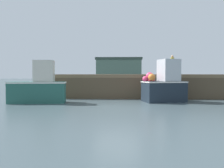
% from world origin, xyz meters
% --- Properties ---
extents(ground, '(120.00, 160.00, 0.10)m').
position_xyz_m(ground, '(0.00, 0.00, -0.05)').
color(ground, '#3D4C51').
extents(pier, '(13.41, 8.25, 1.83)m').
position_xyz_m(pier, '(1.51, 7.92, 1.53)').
color(pier, brown).
rests_on(pier, ground).
extents(fishing_boat_near_left, '(3.70, 1.60, 2.73)m').
position_xyz_m(fishing_boat_near_left, '(-5.04, 1.91, 1.00)').
color(fishing_boat_near_left, '#23564C').
rests_on(fishing_boat_near_left, ground).
extents(fishing_boat_near_right, '(3.03, 2.26, 2.83)m').
position_xyz_m(fishing_boat_near_right, '(3.09, 2.97, 1.13)').
color(fishing_boat_near_right, '#19232D').
rests_on(fishing_boat_near_right, ground).
extents(dockworker, '(0.34, 0.34, 1.76)m').
position_xyz_m(dockworker, '(4.87, 9.06, 2.71)').
color(dockworker, '#2D3342').
rests_on(dockworker, pier).
extents(warehouse, '(9.87, 5.77, 5.38)m').
position_xyz_m(warehouse, '(-0.49, 39.23, 2.71)').
color(warehouse, '#4C6656').
rests_on(warehouse, ground).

